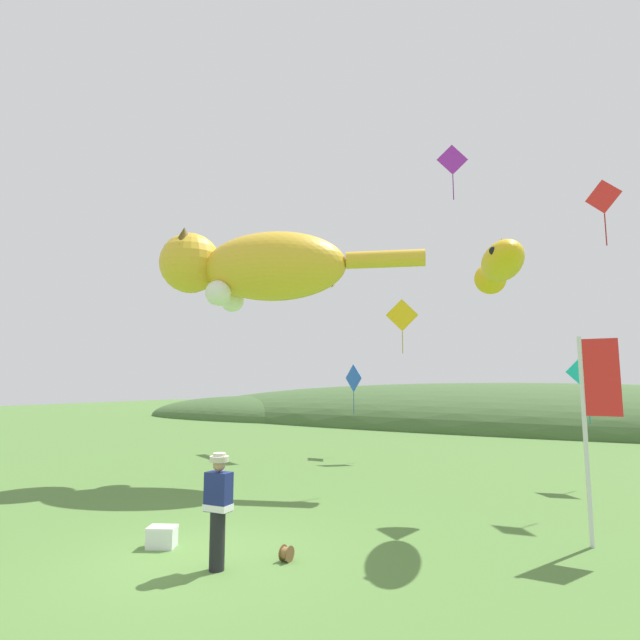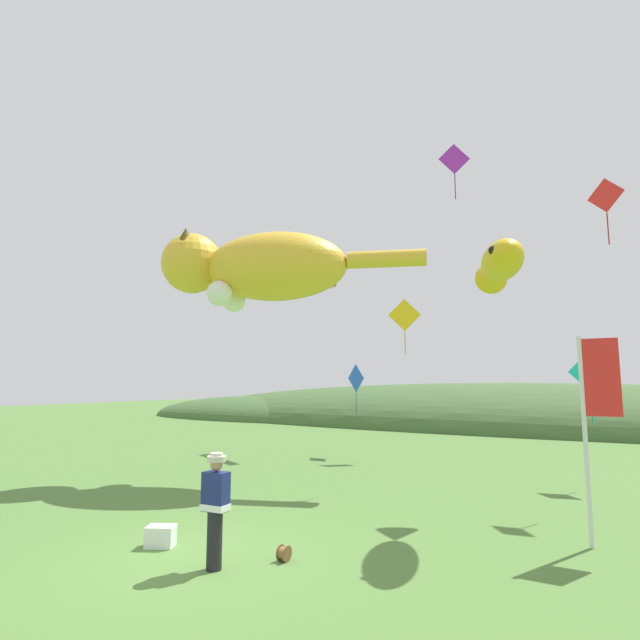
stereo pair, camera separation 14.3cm
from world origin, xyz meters
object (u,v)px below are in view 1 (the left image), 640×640
at_px(festival_banner_pole, 594,407).
at_px(kite_diamond_violet, 452,160).
at_px(kite_giant_cat, 256,268).
at_px(kite_tube_streamer, 311,289).
at_px(kite_fish_windsock, 500,265).
at_px(festival_attendant, 218,506).
at_px(kite_diamond_teal, 587,372).
at_px(kite_diamond_red, 603,197).
at_px(kite_diamond_gold, 402,315).
at_px(kite_spool, 287,553).
at_px(kite_diamond_blue, 354,378).
at_px(picnic_cooler, 162,537).

xyz_separation_m(festival_banner_pole, kite_diamond_violet, (-3.87, 6.11, 8.08)).
distance_m(kite_giant_cat, kite_tube_streamer, 6.70).
xyz_separation_m(kite_fish_windsock, kite_tube_streamer, (-9.29, 7.56, 1.59)).
bearing_deg(kite_diamond_violet, kite_fish_windsock, -66.62).
height_order(festival_attendant, festival_banner_pole, festival_banner_pole).
bearing_deg(kite_diamond_teal, kite_diamond_red, -56.79).
bearing_deg(kite_diamond_violet, kite_diamond_gold, 137.93).
distance_m(kite_giant_cat, kite_fish_windsock, 7.70).
height_order(kite_spool, kite_diamond_teal, kite_diamond_teal).
bearing_deg(kite_diamond_blue, festival_banner_pole, -43.14).
distance_m(kite_tube_streamer, kite_diamond_blue, 4.64).
distance_m(kite_spool, kite_giant_cat, 9.60).
distance_m(festival_attendant, kite_diamond_red, 12.75).
bearing_deg(kite_diamond_gold, kite_tube_streamer, -178.13).
xyz_separation_m(festival_attendant, kite_spool, (0.74, 0.85, -0.83)).
distance_m(festival_attendant, kite_giant_cat, 9.25).
xyz_separation_m(kite_spool, kite_diamond_violet, (0.63, 9.36, 10.39)).
height_order(kite_tube_streamer, kite_diamond_violet, kite_diamond_violet).
bearing_deg(kite_diamond_red, festival_attendant, -122.64).
distance_m(festival_banner_pole, kite_diamond_gold, 11.46).
relative_size(festival_banner_pole, kite_diamond_teal, 1.82).
bearing_deg(kite_fish_windsock, kite_diamond_blue, 134.55).
bearing_deg(kite_diamond_blue, kite_diamond_red, -19.50).
xyz_separation_m(kite_spool, kite_diamond_red, (5.01, 8.13, 7.82)).
bearing_deg(kite_diamond_red, kite_fish_windsock, -119.40).
distance_m(festival_banner_pole, kite_giant_cat, 10.31).
height_order(festival_attendant, picnic_cooler, festival_attendant).
xyz_separation_m(festival_banner_pole, kite_diamond_blue, (-8.68, 8.13, 0.62)).
xyz_separation_m(kite_spool, kite_diamond_gold, (-2.25, 11.95, 5.48)).
relative_size(festival_banner_pole, kite_diamond_red, 1.99).
distance_m(kite_diamond_blue, kite_diamond_teal, 8.75).
bearing_deg(picnic_cooler, festival_banner_pole, 28.83).
bearing_deg(kite_spool, festival_attendant, -131.13).
relative_size(picnic_cooler, kite_tube_streamer, 0.19).
relative_size(festival_attendant, picnic_cooler, 3.04).
height_order(kite_diamond_violet, kite_diamond_teal, kite_diamond_violet).
xyz_separation_m(kite_diamond_gold, kite_diamond_teal, (6.55, -2.74, -2.42)).
bearing_deg(kite_fish_windsock, kite_diamond_teal, 73.45).
xyz_separation_m(festival_attendant, kite_diamond_teal, (5.04, 10.06, 2.23)).
height_order(kite_giant_cat, kite_fish_windsock, kite_giant_cat).
bearing_deg(festival_attendant, kite_tube_streamer, 114.30).
relative_size(kite_diamond_blue, kite_diamond_teal, 1.00).
bearing_deg(kite_diamond_blue, kite_giant_cat, -95.18).
bearing_deg(kite_giant_cat, festival_attendant, -57.35).
xyz_separation_m(kite_tube_streamer, kite_diamond_teal, (10.76, -2.61, -3.90)).
xyz_separation_m(kite_spool, kite_giant_cat, (-4.72, 5.37, 6.40)).
height_order(kite_tube_streamer, kite_diamond_red, kite_diamond_red).
xyz_separation_m(kite_tube_streamer, kite_diamond_blue, (2.28, -0.44, -4.02)).
relative_size(kite_spool, kite_diamond_teal, 0.12).
relative_size(kite_spool, festival_banner_pole, 0.07).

